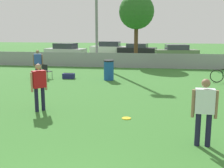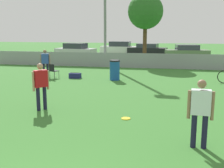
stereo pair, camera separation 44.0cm
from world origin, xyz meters
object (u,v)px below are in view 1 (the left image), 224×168
object	(u,v)px
frisbee_disc	(126,118)
parked_car_olive	(177,52)
folding_chair_sideline	(46,70)
tree_near_pole	(136,12)
parked_car_dark	(137,49)
player_defender_red	(39,84)
gear_bag_sideline	(69,76)
player_receiver_white	(204,108)
parked_car_silver	(66,51)
spectator_in_blue	(38,62)
parked_car_white	(110,48)
trash_bin	(109,70)

from	to	relation	value
frisbee_disc	parked_car_olive	bearing A→B (deg)	81.93
frisbee_disc	folding_chair_sideline	world-z (taller)	folding_chair_sideline
tree_near_pole	parked_car_dark	distance (m)	9.72
player_defender_red	gear_bag_sideline	bearing A→B (deg)	49.70
player_receiver_white	frisbee_disc	distance (m)	2.90
parked_car_silver	spectator_in_blue	bearing A→B (deg)	-69.82
parked_car_white	parked_car_silver	bearing A→B (deg)	-126.55
parked_car_olive	parked_car_white	bearing A→B (deg)	144.59
frisbee_disc	player_receiver_white	bearing A→B (deg)	-42.07
spectator_in_blue	parked_car_olive	world-z (taller)	spectator_in_blue
parked_car_silver	parked_car_white	xyz separation A→B (m)	(3.85, 4.78, 0.00)
folding_chair_sideline	parked_car_silver	distance (m)	13.13
tree_near_pole	spectator_in_blue	world-z (taller)	tree_near_pole
frisbee_disc	trash_bin	bearing A→B (deg)	104.06
player_defender_red	parked_car_white	xyz separation A→B (m)	(-1.49, 23.89, -0.25)
tree_near_pole	gear_bag_sideline	xyz separation A→B (m)	(-3.34, -7.72, -4.06)
player_receiver_white	spectator_in_blue	xyz separation A→B (m)	(-8.06, 9.00, -0.02)
gear_bag_sideline	parked_car_silver	bearing A→B (deg)	108.88
parked_car_white	parked_car_dark	distance (m)	3.31
player_defender_red	player_receiver_white	distance (m)	5.56
player_defender_red	folding_chair_sideline	xyz separation A→B (m)	(-2.30, 6.33, -0.47)
player_defender_red	tree_near_pole	bearing A→B (deg)	31.53
parked_car_white	parked_car_dark	xyz separation A→B (m)	(3.26, -0.52, -0.06)
trash_bin	parked_car_olive	bearing A→B (deg)	71.16
player_defender_red	frisbee_disc	bearing A→B (deg)	-57.11
player_defender_red	folding_chair_sideline	size ratio (longest dim) A/B	1.96
parked_car_silver	parked_car_white	world-z (taller)	parked_car_white
parked_car_olive	parked_car_dark	bearing A→B (deg)	133.39
frisbee_disc	parked_car_white	bearing A→B (deg)	100.59
frisbee_disc	parked_car_olive	size ratio (longest dim) A/B	0.07
player_receiver_white	trash_bin	size ratio (longest dim) A/B	1.46
frisbee_disc	gear_bag_sideline	size ratio (longest dim) A/B	0.43
frisbee_disc	folding_chair_sideline	bearing A→B (deg)	128.45
folding_chair_sideline	player_receiver_white	bearing A→B (deg)	153.47
tree_near_pole	player_receiver_white	world-z (taller)	tree_near_pole
player_receiver_white	folding_chair_sideline	distance (m)	11.33
spectator_in_blue	parked_car_silver	size ratio (longest dim) A/B	0.37
parked_car_white	parked_car_dark	world-z (taller)	parked_car_white
frisbee_disc	parked_car_silver	world-z (taller)	parked_car_silver
gear_bag_sideline	folding_chair_sideline	bearing A→B (deg)	-166.94
player_defender_red	parked_car_olive	bearing A→B (deg)	23.98
parked_car_silver	player_receiver_white	bearing A→B (deg)	-54.65
tree_near_pole	parked_car_white	size ratio (longest dim) A/B	1.25
trash_bin	gear_bag_sideline	world-z (taller)	trash_bin
tree_near_pole	player_receiver_white	distance (m)	17.13
parked_car_olive	player_defender_red	bearing A→B (deg)	-114.57
frisbee_disc	trash_bin	xyz separation A→B (m)	(-1.72, 6.89, 0.55)
spectator_in_blue	gear_bag_sideline	xyz separation A→B (m)	(1.90, -0.14, -0.78)
player_defender_red	spectator_in_blue	distance (m)	7.38
spectator_in_blue	frisbee_disc	size ratio (longest dim) A/B	5.63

